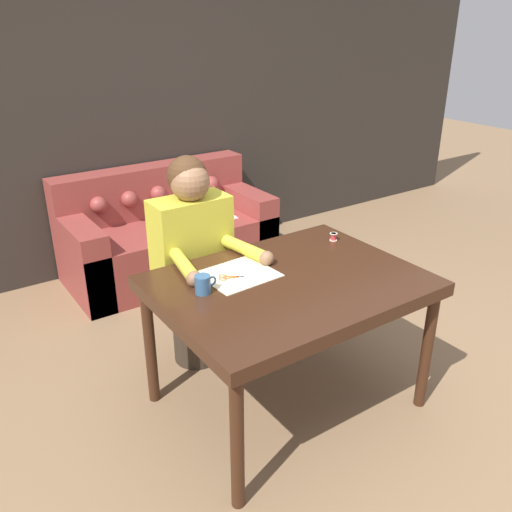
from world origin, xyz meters
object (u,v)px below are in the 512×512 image
at_px(couch, 167,236).
at_px(mug, 203,284).
at_px(person, 193,262).
at_px(scissors, 234,277).
at_px(dining_table, 289,292).
at_px(thread_spool, 333,237).

xyz_separation_m(couch, mug, (-0.63, -1.77, 0.49)).
distance_m(person, scissors, 0.47).
bearing_deg(dining_table, thread_spool, 26.33).
distance_m(scissors, mug, 0.22).
height_order(dining_table, thread_spool, thread_spool).
relative_size(mug, thread_spool, 2.51).
relative_size(person, scissors, 5.55).
height_order(scissors, thread_spool, thread_spool).
xyz_separation_m(person, mug, (-0.22, -0.52, 0.14)).
xyz_separation_m(dining_table, scissors, (-0.22, 0.17, 0.07)).
height_order(person, mug, person).
bearing_deg(person, mug, -113.07).
xyz_separation_m(person, thread_spool, (0.73, -0.38, 0.11)).
relative_size(person, mug, 11.32).
distance_m(person, thread_spool, 0.83).
bearing_deg(couch, dining_table, -96.33).
height_order(couch, mug, same).
bearing_deg(couch, scissors, -104.03).
bearing_deg(thread_spool, couch, 100.92).
xyz_separation_m(scissors, thread_spool, (0.74, 0.09, 0.02)).
bearing_deg(thread_spool, dining_table, -153.67).
xyz_separation_m(couch, person, (-0.41, -1.25, 0.36)).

